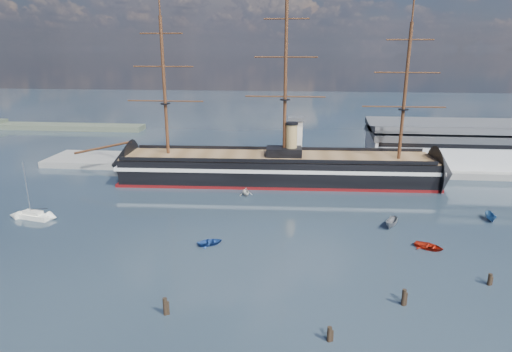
# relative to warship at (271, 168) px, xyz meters

# --- Properties ---
(ground) EXTENTS (600.00, 600.00, 0.00)m
(ground) POSITION_rel_warship_xyz_m (3.89, -20.00, -4.04)
(ground) COLOR #16242F
(ground) RESTS_ON ground
(quay) EXTENTS (180.00, 18.00, 2.00)m
(quay) POSITION_rel_warship_xyz_m (13.89, 16.00, -4.04)
(quay) COLOR slate
(quay) RESTS_ON ground
(warehouse) EXTENTS (63.00, 21.00, 11.60)m
(warehouse) POSITION_rel_warship_xyz_m (61.89, 20.00, 3.95)
(warehouse) COLOR #B7BABC
(warehouse) RESTS_ON ground
(quay_tower) EXTENTS (5.00, 5.00, 15.00)m
(quay_tower) POSITION_rel_warship_xyz_m (6.89, 13.00, 5.72)
(quay_tower) COLOR silver
(quay_tower) RESTS_ON ground
(shoreline) EXTENTS (120.00, 10.00, 4.00)m
(shoreline) POSITION_rel_warship_xyz_m (-135.34, 75.00, -2.59)
(shoreline) COLOR #3F4C38
(shoreline) RESTS_ON ground
(warship) EXTENTS (113.21, 20.07, 53.94)m
(warship) POSITION_rel_warship_xyz_m (0.00, 0.00, 0.00)
(warship) COLOR black
(warship) RESTS_ON ground
(sailboat) EXTENTS (8.65, 4.15, 13.32)m
(sailboat) POSITION_rel_warship_xyz_m (-51.94, -33.96, -3.19)
(sailboat) COLOR white
(sailboat) RESTS_ON ground
(motorboat_b) EXTENTS (2.55, 3.37, 1.47)m
(motorboat_b) POSITION_rel_warship_xyz_m (-9.09, -43.22, -4.04)
(motorboat_b) COLOR navy
(motorboat_b) RESTS_ON ground
(motorboat_c) EXTENTS (6.59, 4.79, 2.49)m
(motorboat_c) POSITION_rel_warship_xyz_m (28.31, -30.95, -4.04)
(motorboat_c) COLOR slate
(motorboat_c) RESTS_ON ground
(motorboat_d) EXTENTS (6.86, 4.91, 2.31)m
(motorboat_d) POSITION_rel_warship_xyz_m (-5.70, -13.10, -4.04)
(motorboat_d) COLOR silver
(motorboat_d) RESTS_ON ground
(motorboat_e) EXTENTS (2.85, 3.57, 1.56)m
(motorboat_e) POSITION_rel_warship_xyz_m (33.43, -40.84, -4.04)
(motorboat_e) COLOR #A2190A
(motorboat_e) RESTS_ON ground
(motorboat_f) EXTENTS (5.65, 2.55, 2.19)m
(motorboat_f) POSITION_rel_warship_xyz_m (51.30, -24.86, -4.04)
(motorboat_f) COLOR #315C8B
(motorboat_f) RESTS_ON ground
(piling_near_left) EXTENTS (0.64, 0.64, 3.41)m
(piling_near_left) POSITION_rel_warship_xyz_m (-10.85, -66.77, -4.04)
(piling_near_left) COLOR black
(piling_near_left) RESTS_ON ground
(piling_near_mid) EXTENTS (0.64, 0.64, 2.85)m
(piling_near_mid) POSITION_rel_warship_xyz_m (12.47, -70.37, -4.04)
(piling_near_mid) COLOR black
(piling_near_mid) RESTS_ON ground
(piling_near_right) EXTENTS (0.64, 0.64, 3.37)m
(piling_near_right) POSITION_rel_warship_xyz_m (24.13, -60.88, -4.04)
(piling_near_right) COLOR black
(piling_near_right) RESTS_ON ground
(piling_far_right) EXTENTS (0.64, 0.64, 2.74)m
(piling_far_right) POSITION_rel_warship_xyz_m (39.49, -53.52, -4.04)
(piling_far_right) COLOR black
(piling_far_right) RESTS_ON ground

